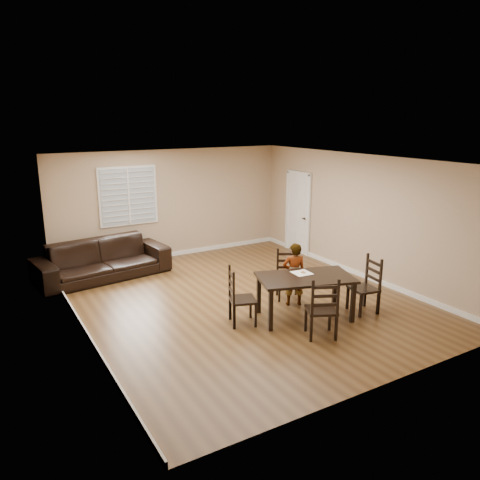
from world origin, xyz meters
name	(u,v)px	position (x,y,z in m)	size (l,w,h in m)	color
ground	(243,300)	(0.00, 0.00, 0.00)	(7.00, 7.00, 0.00)	brown
room	(240,207)	(0.04, 0.18, 1.81)	(6.04, 7.04, 2.72)	tan
dining_table	(305,281)	(0.53, -1.23, 0.68)	(1.84, 1.37, 0.77)	black
chair_near	(287,275)	(0.87, -0.25, 0.44)	(0.58, 0.56, 0.97)	black
chair_far	(323,312)	(0.25, -2.06, 0.47)	(0.61, 0.59, 1.04)	black
chair_left	(236,299)	(-0.65, -0.85, 0.46)	(0.55, 0.57, 1.01)	black
chair_right	(369,286)	(1.73, -1.59, 0.47)	(0.51, 0.53, 1.04)	black
child	(294,274)	(0.71, -0.67, 0.61)	(0.44, 0.29, 1.21)	gray
napkin	(302,273)	(0.59, -1.06, 0.77)	(0.31, 0.31, 0.00)	beige
donut	(303,272)	(0.61, -1.06, 0.79)	(0.09, 0.09, 0.03)	#B58C41
sofa	(103,260)	(-1.99, 2.71, 0.42)	(2.85, 1.12, 0.83)	black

